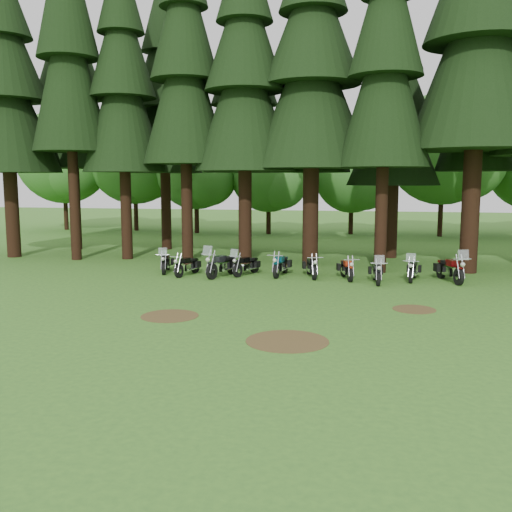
{
  "coord_description": "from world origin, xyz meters",
  "views": [
    {
      "loc": [
        3.17,
        -18.38,
        4.2
      ],
      "look_at": [
        -1.73,
        5.0,
        1.0
      ],
      "focal_mm": 40.0,
      "sensor_mm": 36.0,
      "label": 1
    }
  ],
  "objects_px": {
    "motorcycle_2": "(222,266)",
    "motorcycle_6": "(347,269)",
    "motorcycle_5": "(312,267)",
    "motorcycle_8": "(413,271)",
    "motorcycle_0": "(166,263)",
    "motorcycle_3": "(246,266)",
    "motorcycle_9": "(450,270)",
    "motorcycle_7": "(377,273)",
    "motorcycle_1": "(187,266)",
    "motorcycle_4": "(281,266)"
  },
  "relations": [
    {
      "from": "motorcycle_8",
      "to": "motorcycle_2",
      "type": "bearing_deg",
      "value": -165.46
    },
    {
      "from": "motorcycle_4",
      "to": "motorcycle_7",
      "type": "xyz_separation_m",
      "value": [
        4.14,
        -0.98,
        -0.02
      ]
    },
    {
      "from": "motorcycle_3",
      "to": "motorcycle_9",
      "type": "distance_m",
      "value": 8.63
    },
    {
      "from": "motorcycle_0",
      "to": "motorcycle_6",
      "type": "bearing_deg",
      "value": -13.77
    },
    {
      "from": "motorcycle_6",
      "to": "motorcycle_8",
      "type": "distance_m",
      "value": 2.74
    },
    {
      "from": "motorcycle_2",
      "to": "motorcycle_9",
      "type": "bearing_deg",
      "value": 22.6
    },
    {
      "from": "motorcycle_0",
      "to": "motorcycle_2",
      "type": "relative_size",
      "value": 0.86
    },
    {
      "from": "motorcycle_5",
      "to": "motorcycle_8",
      "type": "distance_m",
      "value": 4.25
    },
    {
      "from": "motorcycle_0",
      "to": "motorcycle_3",
      "type": "xyz_separation_m",
      "value": [
        3.75,
        0.04,
        0.0
      ]
    },
    {
      "from": "motorcycle_0",
      "to": "motorcycle_5",
      "type": "height_order",
      "value": "motorcycle_0"
    },
    {
      "from": "motorcycle_0",
      "to": "motorcycle_6",
      "type": "height_order",
      "value": "motorcycle_0"
    },
    {
      "from": "motorcycle_2",
      "to": "motorcycle_7",
      "type": "relative_size",
      "value": 1.14
    },
    {
      "from": "motorcycle_5",
      "to": "motorcycle_8",
      "type": "bearing_deg",
      "value": -14.59
    },
    {
      "from": "motorcycle_1",
      "to": "motorcycle_3",
      "type": "relative_size",
      "value": 0.98
    },
    {
      "from": "motorcycle_5",
      "to": "motorcycle_7",
      "type": "height_order",
      "value": "motorcycle_7"
    },
    {
      "from": "motorcycle_0",
      "to": "motorcycle_5",
      "type": "distance_m",
      "value": 6.65
    },
    {
      "from": "motorcycle_3",
      "to": "motorcycle_7",
      "type": "bearing_deg",
      "value": 11.89
    },
    {
      "from": "motorcycle_3",
      "to": "motorcycle_4",
      "type": "distance_m",
      "value": 1.54
    },
    {
      "from": "motorcycle_3",
      "to": "motorcycle_6",
      "type": "height_order",
      "value": "motorcycle_3"
    },
    {
      "from": "motorcycle_5",
      "to": "motorcycle_9",
      "type": "relative_size",
      "value": 0.88
    },
    {
      "from": "motorcycle_5",
      "to": "motorcycle_9",
      "type": "height_order",
      "value": "motorcycle_9"
    },
    {
      "from": "motorcycle_6",
      "to": "motorcycle_9",
      "type": "xyz_separation_m",
      "value": [
        4.22,
        0.21,
        0.08
      ]
    },
    {
      "from": "motorcycle_5",
      "to": "motorcycle_1",
      "type": "bearing_deg",
      "value": 171.6
    },
    {
      "from": "motorcycle_6",
      "to": "motorcycle_8",
      "type": "height_order",
      "value": "motorcycle_8"
    },
    {
      "from": "motorcycle_2",
      "to": "motorcycle_7",
      "type": "distance_m",
      "value": 6.6
    },
    {
      "from": "motorcycle_1",
      "to": "motorcycle_2",
      "type": "height_order",
      "value": "motorcycle_2"
    },
    {
      "from": "motorcycle_7",
      "to": "motorcycle_0",
      "type": "bearing_deg",
      "value": 170.15
    },
    {
      "from": "motorcycle_0",
      "to": "motorcycle_1",
      "type": "relative_size",
      "value": 1.03
    },
    {
      "from": "motorcycle_2",
      "to": "motorcycle_6",
      "type": "distance_m",
      "value": 5.36
    },
    {
      "from": "motorcycle_9",
      "to": "motorcycle_7",
      "type": "bearing_deg",
      "value": 178.51
    },
    {
      "from": "motorcycle_5",
      "to": "motorcycle_6",
      "type": "distance_m",
      "value": 1.53
    },
    {
      "from": "motorcycle_1",
      "to": "motorcycle_5",
      "type": "height_order",
      "value": "motorcycle_5"
    },
    {
      "from": "motorcycle_7",
      "to": "motorcycle_2",
      "type": "bearing_deg",
      "value": 173.42
    },
    {
      "from": "motorcycle_3",
      "to": "motorcycle_4",
      "type": "bearing_deg",
      "value": 26.2
    },
    {
      "from": "motorcycle_6",
      "to": "motorcycle_5",
      "type": "bearing_deg",
      "value": 158.45
    },
    {
      "from": "motorcycle_1",
      "to": "motorcycle_8",
      "type": "height_order",
      "value": "motorcycle_8"
    },
    {
      "from": "motorcycle_2",
      "to": "motorcycle_6",
      "type": "relative_size",
      "value": 1.17
    },
    {
      "from": "motorcycle_8",
      "to": "motorcycle_5",
      "type": "bearing_deg",
      "value": -170.14
    },
    {
      "from": "motorcycle_1",
      "to": "motorcycle_7",
      "type": "relative_size",
      "value": 0.94
    },
    {
      "from": "motorcycle_4",
      "to": "motorcycle_6",
      "type": "height_order",
      "value": "motorcycle_4"
    },
    {
      "from": "motorcycle_4",
      "to": "motorcycle_2",
      "type": "bearing_deg",
      "value": -156.42
    },
    {
      "from": "motorcycle_0",
      "to": "motorcycle_3",
      "type": "height_order",
      "value": "motorcycle_3"
    },
    {
      "from": "motorcycle_4",
      "to": "motorcycle_0",
      "type": "bearing_deg",
      "value": -172.56
    },
    {
      "from": "motorcycle_2",
      "to": "motorcycle_5",
      "type": "bearing_deg",
      "value": 28.6
    },
    {
      "from": "motorcycle_5",
      "to": "motorcycle_7",
      "type": "relative_size",
      "value": 1.0
    },
    {
      "from": "motorcycle_2",
      "to": "motorcycle_7",
      "type": "xyz_separation_m",
      "value": [
        6.6,
        -0.17,
        -0.07
      ]
    },
    {
      "from": "motorcycle_1",
      "to": "motorcycle_6",
      "type": "xyz_separation_m",
      "value": [
        6.95,
        0.48,
        0.01
      ]
    },
    {
      "from": "motorcycle_6",
      "to": "motorcycle_7",
      "type": "height_order",
      "value": "motorcycle_7"
    },
    {
      "from": "motorcycle_6",
      "to": "motorcycle_8",
      "type": "relative_size",
      "value": 0.98
    },
    {
      "from": "motorcycle_2",
      "to": "motorcycle_4",
      "type": "height_order",
      "value": "motorcycle_2"
    }
  ]
}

